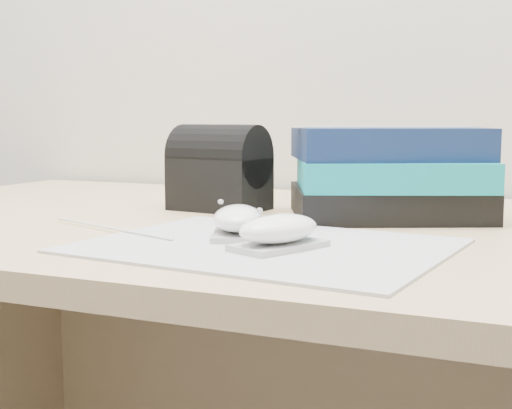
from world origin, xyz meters
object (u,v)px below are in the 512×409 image
at_px(desk, 350,378).
at_px(book_stack, 388,173).
at_px(mouse_rear, 238,221).
at_px(pouch, 220,169).
at_px(mouse_front, 279,232).

xyz_separation_m(desk, book_stack, (0.04, 0.03, 0.30)).
bearing_deg(desk, mouse_rear, -108.81).
bearing_deg(mouse_rear, book_stack, 65.35).
bearing_deg(desk, book_stack, 38.76).
xyz_separation_m(mouse_rear, book_stack, (0.12, 0.26, 0.04)).
bearing_deg(pouch, book_stack, 4.88).
bearing_deg(mouse_front, mouse_rear, 143.47).
xyz_separation_m(mouse_front, pouch, (-0.21, 0.29, 0.04)).
xyz_separation_m(book_stack, pouch, (-0.26, -0.02, 0.00)).
relative_size(mouse_front, book_stack, 0.36).
height_order(mouse_rear, mouse_front, same).
distance_m(mouse_rear, book_stack, 0.28).
xyz_separation_m(desk, mouse_front, (-0.00, -0.28, 0.26)).
height_order(desk, mouse_front, mouse_front).
xyz_separation_m(mouse_front, book_stack, (0.04, 0.31, 0.04)).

